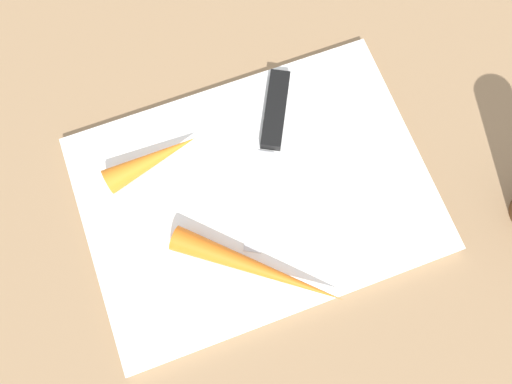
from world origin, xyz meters
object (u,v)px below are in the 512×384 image
(knife, at_px, (274,121))
(carrot_long, at_px, (258,268))
(carrot_short, at_px, (152,160))
(cutting_board, at_px, (256,194))

(knife, xyz_separation_m, carrot_long, (0.07, 0.14, 0.01))
(knife, distance_m, carrot_long, 0.16)
(knife, relative_size, carrot_long, 1.05)
(knife, distance_m, carrot_short, 0.14)
(cutting_board, height_order, knife, knife)
(knife, bearing_deg, cutting_board, -6.28)
(cutting_board, bearing_deg, carrot_long, 70.89)
(cutting_board, height_order, carrot_short, carrot_short)
(cutting_board, relative_size, knife, 1.93)
(cutting_board, distance_m, knife, 0.08)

